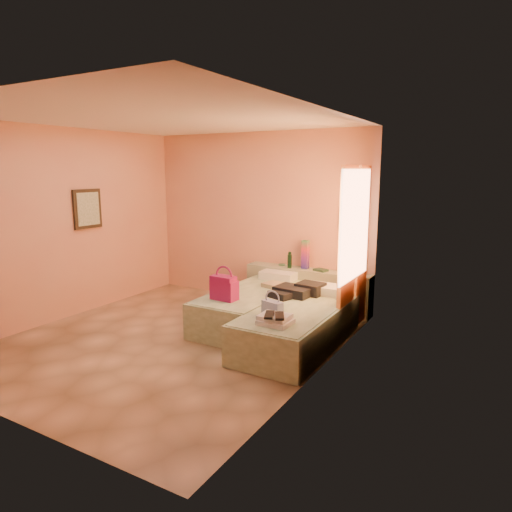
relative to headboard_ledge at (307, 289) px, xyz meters
The scene contains 16 objects.
ground 2.34m from the headboard_ledge, 114.90° to the right, with size 4.50×4.50×0.00m, color tan.
room_walls 2.25m from the headboard_ledge, 116.65° to the right, with size 4.02×4.51×2.81m.
headboard_ledge is the anchor object (origin of this frame).
bed_left 1.12m from the headboard_ledge, 109.74° to the right, with size 0.90×2.00×0.50m, color #B5CDA5.
bed_right 1.59m from the headboard_ledge, 70.66° to the right, with size 0.90×2.00×0.50m, color #B5CDA5.
water_bottle 0.54m from the headboard_ledge, 166.52° to the right, with size 0.07×0.07×0.25m, color #143723.
rainbow_box 0.55m from the headboard_ledge, 152.15° to the left, with size 0.10×0.10×0.45m, color #961254.
small_dish 0.59m from the headboard_ledge, behind, with size 0.11×0.11×0.03m, color #529666.
green_book 0.41m from the headboard_ledge, ahead, with size 0.20×0.14×0.03m, color #244431.
flower_vase 0.93m from the headboard_ledge, ahead, with size 0.18×0.18×0.24m, color white.
magenta_handbag 1.74m from the headboard_ledge, 106.31° to the right, with size 0.35×0.19×0.32m, color #961254.
khaki_garment 0.78m from the headboard_ledge, 104.13° to the right, with size 0.34×0.28×0.06m, color tan.
clothes_pile 1.07m from the headboard_ledge, 74.78° to the right, with size 0.52×0.52×0.16m, color black.
blue_handbag 1.95m from the headboard_ledge, 78.83° to the right, with size 0.26×0.11×0.17m, color #4462A5.
towel_stack 2.25m from the headboard_ledge, 75.60° to the right, with size 0.35×0.30×0.10m, color white.
sandal_pair 2.31m from the headboard_ledge, 75.75° to the right, with size 0.19×0.25×0.03m, color black.
Camera 1 is at (3.75, -4.38, 2.19)m, focal length 32.00 mm.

